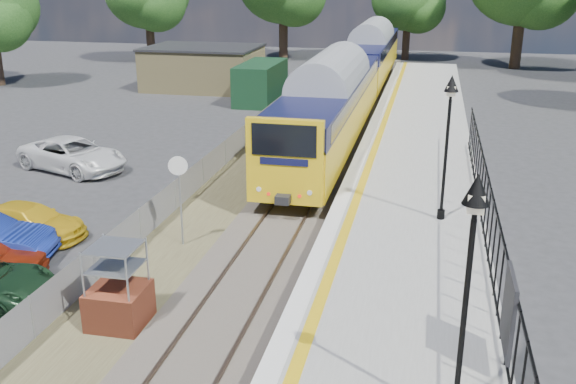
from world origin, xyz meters
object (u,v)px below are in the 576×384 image
(speed_sign, at_px, (179,185))
(car_white, at_px, (73,155))
(victorian_lamp_north, at_px, (449,114))
(brick_plinth, at_px, (118,287))
(victorian_lamp_south, at_px, (471,245))
(train, at_px, (356,72))
(car_yellow, at_px, (30,221))

(speed_sign, height_order, car_white, speed_sign)
(speed_sign, bearing_deg, victorian_lamp_north, -2.44)
(victorian_lamp_north, bearing_deg, brick_plinth, -138.55)
(victorian_lamp_south, distance_m, train, 31.64)
(speed_sign, bearing_deg, train, 67.08)
(victorian_lamp_north, relative_size, car_yellow, 1.18)
(train, relative_size, car_white, 7.93)
(brick_plinth, relative_size, car_white, 0.43)
(brick_plinth, height_order, car_yellow, brick_plinth)
(train, height_order, brick_plinth, train)
(victorian_lamp_south, xyz_separation_m, train, (-5.50, 31.10, -1.96))
(victorian_lamp_south, xyz_separation_m, victorian_lamp_north, (-0.20, 10.00, 0.00))
(victorian_lamp_north, bearing_deg, car_white, 163.01)
(car_yellow, relative_size, car_white, 0.76)
(victorian_lamp_north, relative_size, car_white, 0.89)
(car_yellow, distance_m, car_white, 7.68)
(victorian_lamp_south, distance_m, car_yellow, 15.94)
(train, bearing_deg, car_white, -123.10)
(victorian_lamp_north, xyz_separation_m, car_yellow, (-13.28, -2.36, -3.73))
(car_yellow, xyz_separation_m, car_white, (-2.60, 7.22, 0.15))
(train, distance_m, car_yellow, 24.84)
(brick_plinth, bearing_deg, victorian_lamp_north, 41.45)
(victorian_lamp_north, bearing_deg, train, 104.10)
(brick_plinth, relative_size, car_yellow, 0.56)
(victorian_lamp_south, relative_size, car_yellow, 1.18)
(victorian_lamp_north, xyz_separation_m, brick_plinth, (-7.80, -6.89, -3.25))
(victorian_lamp_north, xyz_separation_m, car_white, (-15.89, 4.85, -3.58))
(train, distance_m, brick_plinth, 28.12)
(speed_sign, xyz_separation_m, car_yellow, (-5.20, -0.41, -1.52))
(victorian_lamp_south, height_order, victorian_lamp_north, same)
(victorian_lamp_north, height_order, speed_sign, victorian_lamp_north)
(brick_plinth, bearing_deg, train, 84.89)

